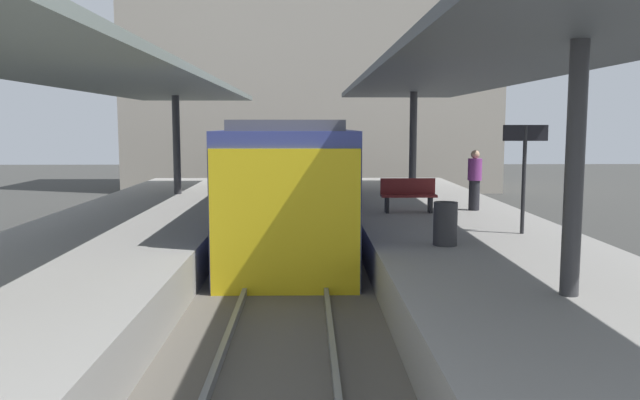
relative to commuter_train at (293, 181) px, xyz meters
name	(u,v)px	position (x,y,z in m)	size (l,w,h in m)	color
ground_plane	(289,281)	(0.00, -3.91, -1.73)	(80.00, 80.00, 0.00)	#383835
platform_left	(103,258)	(-3.80, -3.91, -1.23)	(4.40, 28.00, 1.00)	gray
platform_right	(472,256)	(3.80, -3.91, -1.23)	(4.40, 28.00, 1.00)	gray
track_ballast	(289,276)	(0.00, -3.91, -1.63)	(3.20, 28.00, 0.20)	#59544C
rail_near_side	(254,268)	(-0.72, -3.91, -1.46)	(0.08, 28.00, 0.14)	slate
rail_far_side	(323,268)	(0.72, -3.91, -1.46)	(0.08, 28.00, 0.14)	slate
commuter_train	(293,181)	(0.00, 0.00, 0.00)	(2.78, 11.61, 3.10)	#38428C
canopy_left	(117,80)	(-3.80, -2.51, 2.45)	(4.18, 21.00, 3.30)	#333335
canopy_right	(461,75)	(3.80, -2.51, 2.57)	(4.18, 21.00, 3.43)	#333335
platform_bench	(408,194)	(2.96, -0.75, -0.26)	(1.40, 0.41, 0.86)	black
platform_sign	(525,154)	(4.78, -4.03, 0.90)	(0.90, 0.08, 2.21)	#262628
litter_bin	(445,224)	(2.93, -5.28, -0.33)	(0.44, 0.44, 0.80)	#2D2D30
passenger_near_bench	(475,179)	(4.74, -0.39, 0.08)	(0.36, 0.36, 1.56)	#232328
station_building_backdrop	(312,80)	(0.64, 16.09, 3.77)	(18.00, 6.00, 11.00)	#A89E8E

